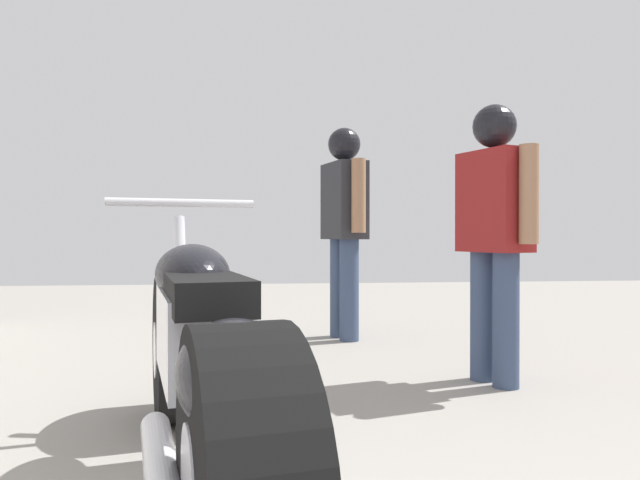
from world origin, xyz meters
The scene contains 4 objects.
ground_plane centered at (0.00, 3.10, 0.00)m, with size 15.90×15.90×0.00m, color gray.
motorcycle_maroon_cruiser centered at (-0.77, 2.34, 0.44)m, with size 0.83×2.24×1.05m.
mechanic_in_blue centered at (0.82, 3.66, 0.99)m, with size 0.37×0.64×1.66m.
mechanic_with_helmet centered at (0.15, 5.25, 1.08)m, with size 0.37×0.71×1.80m.
Camera 1 is at (-0.58, 0.35, 0.88)m, focal length 32.63 mm.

